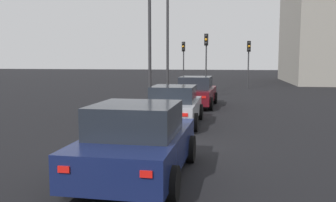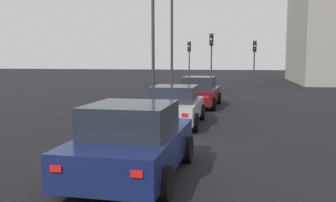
% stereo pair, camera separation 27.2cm
% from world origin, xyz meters
% --- Properties ---
extents(ground_plane, '(160.00, 160.00, 0.20)m').
position_xyz_m(ground_plane, '(0.00, 0.00, -0.10)').
color(ground_plane, black).
extents(car_maroon_lead, '(4.61, 2.12, 1.59)m').
position_xyz_m(car_maroon_lead, '(9.76, -0.22, 0.76)').
color(car_maroon_lead, '#510F16').
rests_on(car_maroon_lead, ground_plane).
extents(car_silver_second, '(4.17, 2.03, 1.49)m').
position_xyz_m(car_silver_second, '(4.16, 0.12, 0.72)').
color(car_silver_second, '#A8AAB2').
rests_on(car_silver_second, ground_plane).
extents(car_navy_third, '(4.17, 2.17, 1.58)m').
position_xyz_m(car_navy_third, '(-2.20, -0.06, 0.76)').
color(car_navy_third, '#141E4C').
rests_on(car_navy_third, ground_plane).
extents(traffic_light_near_left, '(0.33, 0.30, 4.11)m').
position_xyz_m(traffic_light_near_left, '(24.76, 2.35, 2.96)').
color(traffic_light_near_left, '#2D2D30').
rests_on(traffic_light_near_left, ground_plane).
extents(traffic_light_near_right, '(0.33, 0.30, 4.02)m').
position_xyz_m(traffic_light_near_right, '(22.29, -3.49, 2.89)').
color(traffic_light_near_right, '#2D2D30').
rests_on(traffic_light_near_right, ground_plane).
extents(traffic_light_far_left, '(0.32, 0.30, 4.44)m').
position_xyz_m(traffic_light_far_left, '(19.08, -0.12, 3.18)').
color(traffic_light_far_left, '#2D2D30').
rests_on(traffic_light_far_left, ground_plane).
extents(street_lamp_kerbside, '(0.56, 0.36, 6.99)m').
position_xyz_m(street_lamp_kerbside, '(13.21, 1.90, 4.14)').
color(street_lamp_kerbside, '#2D2D30').
rests_on(street_lamp_kerbside, ground_plane).
extents(street_lamp_far, '(0.56, 0.36, 8.30)m').
position_xyz_m(street_lamp_far, '(9.11, 2.14, 4.82)').
color(street_lamp_far, '#2D2D30').
rests_on(street_lamp_far, ground_plane).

